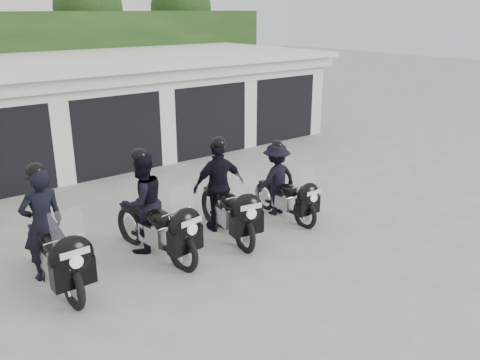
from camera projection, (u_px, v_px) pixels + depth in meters
ground at (242, 240)px, 10.17m from camera, size 80.00×80.00×0.00m
garage_block at (81, 110)px, 15.71m from camera, size 16.40×6.80×2.96m
background_vegetation at (37, 54)px, 19.11m from camera, size 20.00×3.90×5.80m
police_bike_a at (51, 239)px, 8.26m from camera, size 0.72×2.43×2.12m
police_bike_b at (150, 210)px, 9.35m from camera, size 1.05×2.38×2.07m
police_bike_c at (223, 193)px, 10.24m from camera, size 1.21×2.33×2.05m
police_bike_d at (281, 184)px, 11.15m from camera, size 1.06×2.01×1.75m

